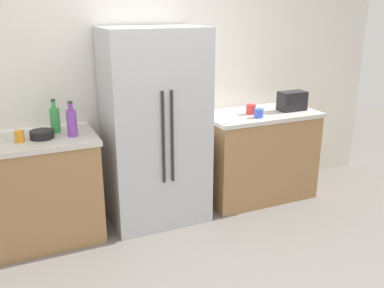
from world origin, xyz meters
name	(u,v)px	position (x,y,z in m)	size (l,w,h in m)	color
kitchen_back_panel	(131,58)	(0.00, 1.72, 1.46)	(5.57, 0.10, 2.92)	silver
counter_left	(30,191)	(-1.02, 1.35, 0.46)	(1.13, 0.63, 0.91)	#9E7247
counter_right	(258,155)	(1.20, 1.35, 0.46)	(1.14, 0.63, 0.91)	#9E7247
refrigerator	(155,128)	(0.09, 1.34, 0.88)	(0.87, 0.64, 1.76)	#B7BABF
toaster	(292,101)	(1.54, 1.30, 1.00)	(0.27, 0.16, 0.19)	black
bottle_a	(55,120)	(-0.75, 1.45, 1.02)	(0.08, 0.08, 0.28)	green
bottle_b	(72,122)	(-0.64, 1.28, 1.03)	(0.08, 0.08, 0.29)	purple
cup_b	(251,109)	(1.08, 1.33, 0.96)	(0.09, 0.09, 0.09)	red
cup_c	(19,136)	(-1.04, 1.30, 0.95)	(0.07, 0.07, 0.09)	orange
cup_d	(259,113)	(1.08, 1.18, 0.95)	(0.09, 0.09, 0.08)	blue
bowl_b	(42,134)	(-0.87, 1.32, 0.94)	(0.19, 0.19, 0.06)	black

